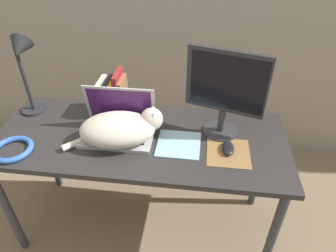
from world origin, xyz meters
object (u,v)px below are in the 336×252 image
at_px(cable_coil, 13,149).
at_px(computer_mouse, 228,148).
at_px(external_monitor, 225,90).
at_px(cat, 121,128).
at_px(desk_lamp, 22,63).
at_px(laptop, 119,126).
at_px(notepad, 179,144).
at_px(book_row, 114,96).

bearing_deg(cable_coil, computer_mouse, 7.40).
bearing_deg(external_monitor, cat, -164.45).
distance_m(computer_mouse, cable_coil, 1.01).
xyz_separation_m(cat, desk_lamp, (-0.52, 0.17, 0.23)).
bearing_deg(laptop, cat, -62.58).
distance_m(cable_coil, notepad, 0.78).
relative_size(book_row, desk_lamp, 0.54).
height_order(laptop, desk_lamp, desk_lamp).
bearing_deg(book_row, desk_lamp, -170.45).
relative_size(computer_mouse, desk_lamp, 0.23).
bearing_deg(cat, computer_mouse, -1.38).
relative_size(external_monitor, notepad, 2.08).
bearing_deg(external_monitor, cable_coil, -164.10).
distance_m(cat, computer_mouse, 0.52).
bearing_deg(desk_lamp, notepad, -12.17).
height_order(cable_coil, notepad, cable_coil).
bearing_deg(external_monitor, book_row, 169.12).
relative_size(laptop, book_row, 1.44).
bearing_deg(computer_mouse, notepad, 176.74).
relative_size(desk_lamp, notepad, 2.17).
distance_m(laptop, book_row, 0.21).
height_order(external_monitor, notepad, external_monitor).
bearing_deg(computer_mouse, external_monitor, 102.55).
xyz_separation_m(computer_mouse, notepad, (-0.23, 0.01, -0.01)).
bearing_deg(computer_mouse, book_row, 157.21).
bearing_deg(book_row, external_monitor, -10.88).
relative_size(book_row, notepad, 1.18).
height_order(laptop, notepad, laptop).
bearing_deg(cat, book_row, 112.26).
bearing_deg(desk_lamp, cat, -18.40).
distance_m(book_row, notepad, 0.46).
height_order(external_monitor, cable_coil, external_monitor).
bearing_deg(notepad, external_monitor, 33.47).
xyz_separation_m(cat, cable_coil, (-0.49, -0.14, -0.06)).
bearing_deg(cable_coil, notepad, 10.57).
xyz_separation_m(cat, computer_mouse, (0.51, -0.01, -0.06)).
relative_size(computer_mouse, cable_coil, 0.56).
xyz_separation_m(laptop, desk_lamp, (-0.50, 0.12, 0.26)).
bearing_deg(external_monitor, desk_lamp, 177.70).
relative_size(laptop, external_monitor, 0.81).
xyz_separation_m(book_row, desk_lamp, (-0.42, -0.07, 0.20)).
relative_size(laptop, cable_coil, 1.87).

